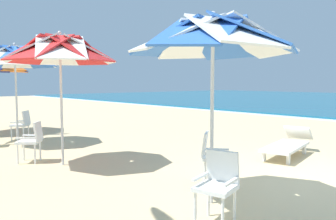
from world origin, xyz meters
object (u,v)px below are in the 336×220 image
object	(u,v)px
plastic_chair_4	(22,123)
sun_lounger_1	(288,144)
plastic_chair_2	(32,139)
plastic_chair_1	(218,182)
beach_umbrella_1	(60,51)
plastic_chair_0	(212,154)
beach_umbrella_2	(15,58)
beach_umbrella_0	(213,38)

from	to	relation	value
plastic_chair_4	sun_lounger_1	bearing A→B (deg)	31.38
plastic_chair_2	plastic_chair_1	bearing A→B (deg)	6.50
beach_umbrella_1	plastic_chair_2	world-z (taller)	beach_umbrella_1
plastic_chair_0	plastic_chair_2	xyz separation A→B (m)	(-3.56, -1.69, 0.00)
beach_umbrella_2	plastic_chair_1	bearing A→B (deg)	0.44
plastic_chair_4	plastic_chair_0	bearing A→B (deg)	7.66
plastic_chair_2	plastic_chair_0	bearing A→B (deg)	25.32
beach_umbrella_2	plastic_chair_2	bearing A→B (deg)	-11.25
beach_umbrella_0	sun_lounger_1	bearing A→B (deg)	103.26
plastic_chair_1	beach_umbrella_1	distance (m)	4.39
plastic_chair_1	sun_lounger_1	xyz separation A→B (m)	(-1.35, 4.11, -0.22)
plastic_chair_0	plastic_chair_2	distance (m)	3.94
plastic_chair_0	beach_umbrella_1	size ratio (longest dim) A/B	0.32
sun_lounger_1	plastic_chair_0	bearing A→B (deg)	-84.91
plastic_chair_0	plastic_chair_4	xyz separation A→B (m)	(-6.56, -0.88, 0.00)
beach_umbrella_0	plastic_chair_0	xyz separation A→B (m)	(-0.60, 0.72, -1.81)
plastic_chair_0	beach_umbrella_2	world-z (taller)	beach_umbrella_2
plastic_chair_4	beach_umbrella_2	bearing A→B (deg)	-28.68
plastic_chair_1	beach_umbrella_2	bearing A→B (deg)	-179.56
plastic_chair_4	plastic_chair_1	bearing A→B (deg)	-2.05
beach_umbrella_0	plastic_chair_2	world-z (taller)	beach_umbrella_0
plastic_chair_1	sun_lounger_1	world-z (taller)	plastic_chair_1
beach_umbrella_0	beach_umbrella_1	size ratio (longest dim) A/B	0.98
beach_umbrella_0	plastic_chair_1	bearing A→B (deg)	-42.18
beach_umbrella_0	plastic_chair_1	size ratio (longest dim) A/B	3.08
plastic_chair_0	beach_umbrella_2	size ratio (longest dim) A/B	0.31
beach_umbrella_1	plastic_chair_4	size ratio (longest dim) A/B	3.15
beach_umbrella_0	beach_umbrella_2	world-z (taller)	beach_umbrella_2
beach_umbrella_2	sun_lounger_1	world-z (taller)	beach_umbrella_2
beach_umbrella_1	beach_umbrella_0	bearing A→B (deg)	9.74
beach_umbrella_1	plastic_chair_1	bearing A→B (deg)	2.31
plastic_chair_0	plastic_chair_1	size ratio (longest dim) A/B	1.00
beach_umbrella_0	beach_umbrella_1	distance (m)	3.55
beach_umbrella_0	plastic_chair_2	bearing A→B (deg)	-166.90
beach_umbrella_0	plastic_chair_4	xyz separation A→B (m)	(-7.16, -0.17, -1.81)
plastic_chair_1	sun_lounger_1	bearing A→B (deg)	108.18
beach_umbrella_0	plastic_chair_2	distance (m)	4.64
plastic_chair_0	plastic_chair_1	distance (m)	1.59
plastic_chair_1	plastic_chair_2	size ratio (longest dim) A/B	1.00
beach_umbrella_0	beach_umbrella_1	xyz separation A→B (m)	(-3.50, -0.60, 0.02)
plastic_chair_2	sun_lounger_1	distance (m)	5.70
plastic_chair_2	plastic_chair_4	world-z (taller)	same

